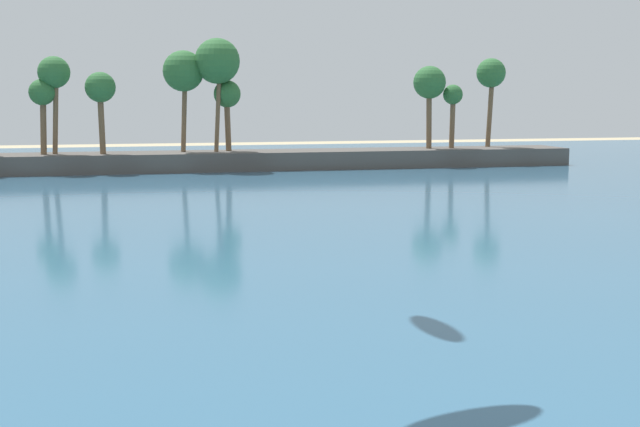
% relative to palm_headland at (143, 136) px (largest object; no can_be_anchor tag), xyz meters
% --- Properties ---
extents(sea, '(220.00, 113.13, 0.06)m').
position_rel_palm_headland_xyz_m(sea, '(0.26, -16.64, -3.37)').
color(sea, '#33607F').
rests_on(sea, ground).
extents(palm_headland, '(84.38, 6.00, 12.50)m').
position_rel_palm_headland_xyz_m(palm_headland, '(0.00, 0.00, 0.00)').
color(palm_headland, '#514C47').
rests_on(palm_headland, ground).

